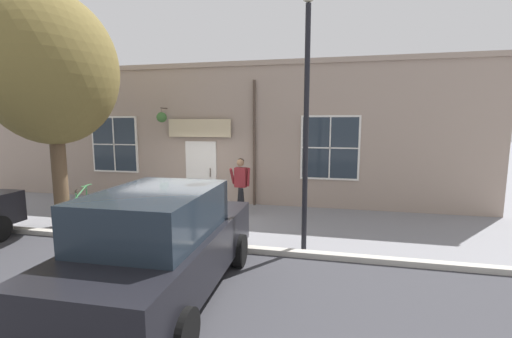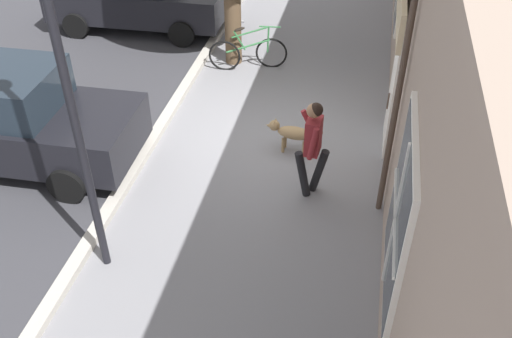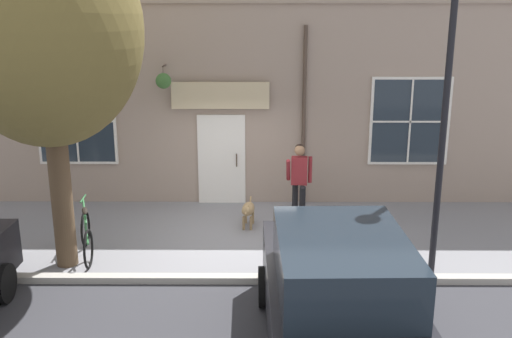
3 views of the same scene
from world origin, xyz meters
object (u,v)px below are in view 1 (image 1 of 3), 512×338
object	(u,v)px
street_tree_by_curb	(55,76)
parked_car_mid_block	(162,244)
dog_on_leash	(201,202)
street_lamp	(307,86)
leaning_bicycle	(81,209)
fire_hydrant	(9,211)
pedestrian_walking	(241,181)

from	to	relation	value
street_tree_by_curb	parked_car_mid_block	xyz separation A→B (m)	(2.93, 4.40, -3.03)
dog_on_leash	street_tree_by_curb	bearing A→B (deg)	-61.45
street_lamp	street_tree_by_curb	bearing A→B (deg)	-93.60
parked_car_mid_block	street_tree_by_curb	bearing A→B (deg)	-123.61
leaning_bicycle	street_lamp	world-z (taller)	street_lamp
street_lamp	fire_hydrant	bearing A→B (deg)	-90.43
pedestrian_walking	parked_car_mid_block	size ratio (longest dim) A/B	0.39
dog_on_leash	street_tree_by_curb	xyz separation A→B (m)	(1.73, -3.18, 3.52)
leaning_bicycle	fire_hydrant	distance (m)	1.83
dog_on_leash	street_lamp	bearing A→B (deg)	56.35
pedestrian_walking	parked_car_mid_block	bearing A→B (deg)	1.57
street_lamp	fire_hydrant	xyz separation A→B (m)	(-0.06, -7.85, -3.08)
street_tree_by_curb	fire_hydrant	size ratio (longest dim) A/B	7.75
dog_on_leash	parked_car_mid_block	size ratio (longest dim) A/B	0.24
pedestrian_walking	fire_hydrant	distance (m)	6.30
parked_car_mid_block	street_lamp	bearing A→B (deg)	141.91
dog_on_leash	parked_car_mid_block	xyz separation A→B (m)	(4.66, 1.22, 0.49)
street_lamp	fire_hydrant	world-z (taller)	street_lamp
fire_hydrant	street_tree_by_curb	bearing A→B (deg)	103.19
dog_on_leash	street_tree_by_curb	world-z (taller)	street_tree_by_curb
dog_on_leash	fire_hydrant	size ratio (longest dim) A/B	1.34
street_tree_by_curb	leaning_bicycle	bearing A→B (deg)	142.19
pedestrian_walking	dog_on_leash	world-z (taller)	pedestrian_walking
street_tree_by_curb	leaning_bicycle	size ratio (longest dim) A/B	3.53
street_tree_by_curb	leaning_bicycle	distance (m)	3.56
parked_car_mid_block	fire_hydrant	xyz separation A→B (m)	(-2.58, -5.87, -0.48)
dog_on_leash	leaning_bicycle	bearing A→B (deg)	-64.20
pedestrian_walking	leaning_bicycle	xyz separation A→B (m)	(1.90, -4.02, -0.63)
pedestrian_walking	street_lamp	distance (m)	4.17
pedestrian_walking	street_lamp	world-z (taller)	street_lamp
pedestrian_walking	street_lamp	size ratio (longest dim) A/B	0.31
dog_on_leash	parked_car_mid_block	bearing A→B (deg)	14.73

